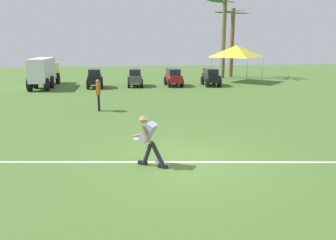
{
  "coord_description": "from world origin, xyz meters",
  "views": [
    {
      "loc": [
        -1.6,
        -8.77,
        3.29
      ],
      "look_at": [
        -0.27,
        1.27,
        0.9
      ],
      "focal_mm": 35.0,
      "sensor_mm": 36.0,
      "label": 1
    }
  ],
  "objects_px": {
    "parked_car_slot_a": "(95,78)",
    "palm_tree_far_left": "(224,32)",
    "parked_car_slot_c": "(173,77)",
    "box_truck": "(44,71)",
    "event_tent": "(236,51)",
    "frisbee_thrower": "(149,138)",
    "frisbee_in_flight": "(138,139)",
    "parked_car_slot_d": "(211,76)",
    "palm_tree_left_of_centre": "(232,38)",
    "parked_car_slot_b": "(135,77)",
    "teammate_near_sideline": "(98,92)"
  },
  "relations": [
    {
      "from": "parked_car_slot_a",
      "to": "palm_tree_far_left",
      "type": "distance_m",
      "value": 13.25
    },
    {
      "from": "parked_car_slot_a",
      "to": "parked_car_slot_c",
      "type": "bearing_deg",
      "value": 2.25
    },
    {
      "from": "parked_car_slot_a",
      "to": "palm_tree_far_left",
      "type": "height_order",
      "value": "palm_tree_far_left"
    },
    {
      "from": "box_truck",
      "to": "event_tent",
      "type": "relative_size",
      "value": 1.65
    },
    {
      "from": "palm_tree_far_left",
      "to": "parked_car_slot_c",
      "type": "bearing_deg",
      "value": -136.53
    },
    {
      "from": "frisbee_thrower",
      "to": "box_truck",
      "type": "bearing_deg",
      "value": 110.74
    },
    {
      "from": "frisbee_in_flight",
      "to": "parked_car_slot_d",
      "type": "relative_size",
      "value": 0.15
    },
    {
      "from": "box_truck",
      "to": "palm_tree_left_of_centre",
      "type": "relative_size",
      "value": 0.91
    },
    {
      "from": "parked_car_slot_a",
      "to": "parked_car_slot_b",
      "type": "height_order",
      "value": "parked_car_slot_a"
    },
    {
      "from": "event_tent",
      "to": "frisbee_in_flight",
      "type": "bearing_deg",
      "value": -116.3
    },
    {
      "from": "parked_car_slot_b",
      "to": "parked_car_slot_c",
      "type": "bearing_deg",
      "value": -4.15
    },
    {
      "from": "parked_car_slot_b",
      "to": "parked_car_slot_d",
      "type": "height_order",
      "value": "same"
    },
    {
      "from": "parked_car_slot_c",
      "to": "palm_tree_left_of_centre",
      "type": "xyz_separation_m",
      "value": [
        6.71,
        6.36,
        3.01
      ]
    },
    {
      "from": "frisbee_in_flight",
      "to": "event_tent",
      "type": "bearing_deg",
      "value": 63.7
    },
    {
      "from": "parked_car_slot_b",
      "to": "parked_car_slot_c",
      "type": "distance_m",
      "value": 2.99
    },
    {
      "from": "frisbee_thrower",
      "to": "parked_car_slot_b",
      "type": "relative_size",
      "value": 0.58
    },
    {
      "from": "parked_car_slot_a",
      "to": "event_tent",
      "type": "height_order",
      "value": "event_tent"
    },
    {
      "from": "teammate_near_sideline",
      "to": "palm_tree_far_left",
      "type": "xyz_separation_m",
      "value": [
        10.61,
        14.34,
        3.34
      ]
    },
    {
      "from": "parked_car_slot_d",
      "to": "palm_tree_far_left",
      "type": "bearing_deg",
      "value": 64.58
    },
    {
      "from": "parked_car_slot_c",
      "to": "parked_car_slot_b",
      "type": "bearing_deg",
      "value": 175.85
    },
    {
      "from": "parked_car_slot_a",
      "to": "event_tent",
      "type": "relative_size",
      "value": 0.67
    },
    {
      "from": "palm_tree_far_left",
      "to": "event_tent",
      "type": "height_order",
      "value": "palm_tree_far_left"
    },
    {
      "from": "frisbee_in_flight",
      "to": "parked_car_slot_b",
      "type": "distance_m",
      "value": 16.69
    },
    {
      "from": "parked_car_slot_d",
      "to": "parked_car_slot_c",
      "type": "bearing_deg",
      "value": 176.12
    },
    {
      "from": "box_truck",
      "to": "parked_car_slot_c",
      "type": "bearing_deg",
      "value": -3.48
    },
    {
      "from": "box_truck",
      "to": "palm_tree_far_left",
      "type": "relative_size",
      "value": 0.79
    },
    {
      "from": "parked_car_slot_a",
      "to": "parked_car_slot_d",
      "type": "distance_m",
      "value": 8.94
    },
    {
      "from": "palm_tree_left_of_centre",
      "to": "frisbee_in_flight",
      "type": "bearing_deg",
      "value": -113.97
    },
    {
      "from": "palm_tree_far_left",
      "to": "parked_car_slot_a",
      "type": "bearing_deg",
      "value": -154.56
    },
    {
      "from": "teammate_near_sideline",
      "to": "parked_car_slot_a",
      "type": "relative_size",
      "value": 0.65
    },
    {
      "from": "parked_car_slot_b",
      "to": "parked_car_slot_d",
      "type": "distance_m",
      "value": 5.94
    },
    {
      "from": "palm_tree_far_left",
      "to": "palm_tree_left_of_centre",
      "type": "height_order",
      "value": "palm_tree_far_left"
    },
    {
      "from": "parked_car_slot_a",
      "to": "palm_tree_far_left",
      "type": "relative_size",
      "value": 0.32
    },
    {
      "from": "frisbee_in_flight",
      "to": "box_truck",
      "type": "bearing_deg",
      "value": 110.4
    },
    {
      "from": "box_truck",
      "to": "event_tent",
      "type": "height_order",
      "value": "event_tent"
    },
    {
      "from": "parked_car_slot_b",
      "to": "teammate_near_sideline",
      "type": "bearing_deg",
      "value": -102.69
    },
    {
      "from": "teammate_near_sideline",
      "to": "box_truck",
      "type": "height_order",
      "value": "box_truck"
    },
    {
      "from": "frisbee_thrower",
      "to": "palm_tree_left_of_centre",
      "type": "relative_size",
      "value": 0.21
    },
    {
      "from": "parked_car_slot_b",
      "to": "event_tent",
      "type": "relative_size",
      "value": 0.67
    },
    {
      "from": "frisbee_thrower",
      "to": "palm_tree_left_of_centre",
      "type": "distance_m",
      "value": 25.42
    },
    {
      "from": "teammate_near_sideline",
      "to": "event_tent",
      "type": "xyz_separation_m",
      "value": [
        10.79,
        11.15,
        1.66
      ]
    },
    {
      "from": "frisbee_thrower",
      "to": "teammate_near_sideline",
      "type": "height_order",
      "value": "teammate_near_sideline"
    },
    {
      "from": "frisbee_in_flight",
      "to": "palm_tree_far_left",
      "type": "xyz_separation_m",
      "value": [
        8.98,
        21.72,
        3.62
      ]
    },
    {
      "from": "palm_tree_left_of_centre",
      "to": "parked_car_slot_a",
      "type": "bearing_deg",
      "value": -152.57
    },
    {
      "from": "parked_car_slot_d",
      "to": "palm_tree_left_of_centre",
      "type": "xyz_separation_m",
      "value": [
        3.76,
        6.56,
        3.01
      ]
    },
    {
      "from": "palm_tree_far_left",
      "to": "parked_car_slot_d",
      "type": "bearing_deg",
      "value": -115.42
    },
    {
      "from": "frisbee_thrower",
      "to": "palm_tree_left_of_centre",
      "type": "height_order",
      "value": "palm_tree_left_of_centre"
    },
    {
      "from": "frisbee_in_flight",
      "to": "palm_tree_far_left",
      "type": "bearing_deg",
      "value": 67.54
    },
    {
      "from": "frisbee_thrower",
      "to": "parked_car_slot_c",
      "type": "height_order",
      "value": "frisbee_thrower"
    },
    {
      "from": "parked_car_slot_d",
      "to": "event_tent",
      "type": "bearing_deg",
      "value": 39.19
    }
  ]
}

